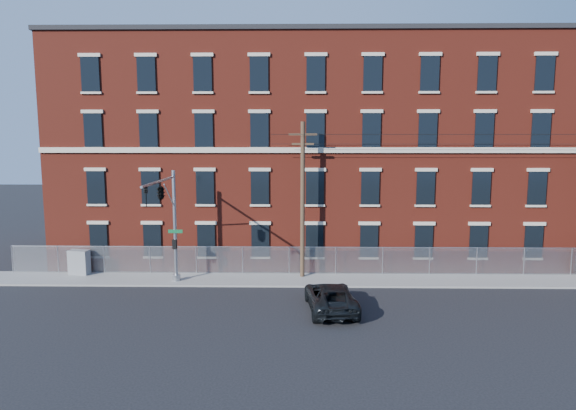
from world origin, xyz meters
The scene contains 8 objects.
ground centered at (0.00, 0.00, 0.00)m, with size 140.00×140.00×0.00m, color black.
sidewalk centered at (12.00, 5.00, 0.06)m, with size 65.00×3.00×0.12m, color gray.
mill_building centered at (12.00, 13.93, 8.15)m, with size 55.30×14.32×16.30m.
chain_link_fence centered at (12.00, 6.30, 1.06)m, with size 59.06×0.06×1.85m.
traffic_signal_mast centered at (-6.00, 2.18, 5.39)m, with size 0.90×6.75×7.00m.
utility_pole_near centered at (2.00, 5.60, 5.34)m, with size 1.80×0.28×10.00m.
pickup_truck centered at (3.44, -0.53, 0.72)m, with size 2.40×5.20×1.44m, color black.
utility_cabinet centered at (-12.78, 5.85, 0.93)m, with size 1.30×0.65×1.63m, color slate.
Camera 1 is at (1.61, -26.44, 9.17)m, focal length 31.46 mm.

